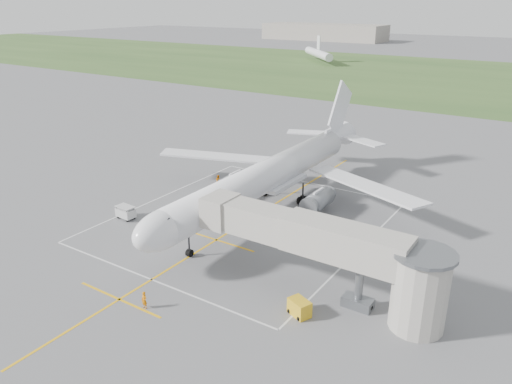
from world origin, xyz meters
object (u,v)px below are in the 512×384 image
Objects in this scene: jet_bridge at (336,251)px; baggage_cart at (126,212)px; gpu_unit at (299,308)px; ramp_worker_nose at (144,300)px; ramp_worker_wing at (218,180)px; airliner at (269,175)px.

jet_bridge is 9.75× the size of baggage_cart.
gpu_unit is 13.20m from ramp_worker_nose.
airliner is at bearing 179.83° from ramp_worker_wing.
gpu_unit is 1.39× the size of ramp_worker_nose.
airliner is at bearing 137.81° from jet_bridge.
baggage_cart reaches higher than ramp_worker_nose.
baggage_cart is 1.51× the size of ramp_worker_nose.
baggage_cart is at bearing 175.87° from jet_bridge.
gpu_unit is 0.92× the size of baggage_cart.
gpu_unit is at bearing -7.89° from baggage_cart.
airliner is at bearing 99.61° from ramp_worker_nose.
baggage_cart is (-26.99, 5.81, 0.12)m from gpu_unit.
airliner reaches higher than jet_bridge.
jet_bridge reaches higher than ramp_worker_nose.
ramp_worker_wing reaches higher than gpu_unit.
jet_bridge is 10.58× the size of gpu_unit.
ramp_worker_nose reaches higher than gpu_unit.
ramp_worker_wing reaches higher than baggage_cart.
airliner is 29.47× the size of ramp_worker_nose.
jet_bridge is 31.36m from ramp_worker_wing.
jet_bridge is at bearing 93.08° from gpu_unit.
baggage_cart is (-12.61, -12.20, -3.57)m from airliner.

